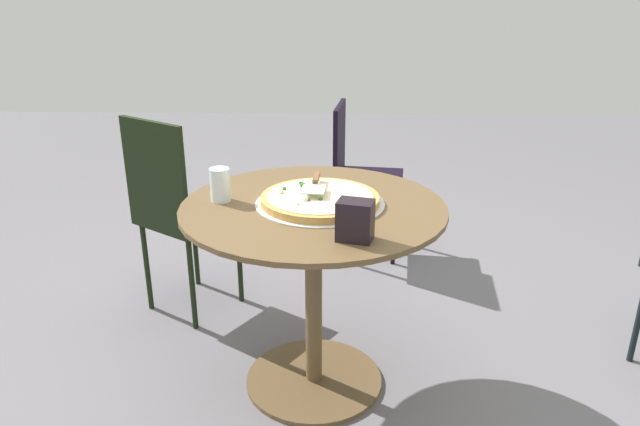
# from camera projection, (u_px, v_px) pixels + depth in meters

# --- Properties ---
(ground_plane) EXTENTS (10.00, 10.00, 0.00)m
(ground_plane) POSITION_uv_depth(u_px,v_px,m) (314.00, 381.00, 2.29)
(ground_plane) COLOR slate
(patio_table) EXTENTS (0.91, 0.91, 0.73)m
(patio_table) POSITION_uv_depth(u_px,v_px,m) (314.00, 259.00, 2.10)
(patio_table) COLOR brown
(patio_table) RESTS_ON ground
(pizza_on_tray) EXTENTS (0.45, 0.45, 0.05)m
(pizza_on_tray) POSITION_uv_depth(u_px,v_px,m) (320.00, 200.00, 2.02)
(pizza_on_tray) COLOR beige
(pizza_on_tray) RESTS_ON patio_table
(pizza_server) EXTENTS (0.09, 0.21, 0.02)m
(pizza_server) POSITION_uv_depth(u_px,v_px,m) (315.00, 183.00, 2.06)
(pizza_server) COLOR silver
(pizza_server) RESTS_ON pizza_on_tray
(drinking_cup) EXTENTS (0.07, 0.07, 0.12)m
(drinking_cup) POSITION_uv_depth(u_px,v_px,m) (220.00, 185.00, 2.04)
(drinking_cup) COLOR white
(drinking_cup) RESTS_ON patio_table
(napkin_dispenser) EXTENTS (0.12, 0.10, 0.12)m
(napkin_dispenser) POSITION_uv_depth(u_px,v_px,m) (355.00, 220.00, 1.73)
(napkin_dispenser) COLOR black
(napkin_dispenser) RESTS_ON patio_table
(patio_chair_near) EXTENTS (0.40, 0.40, 0.84)m
(patio_chair_near) POSITION_uv_depth(u_px,v_px,m) (357.00, 168.00, 3.23)
(patio_chair_near) COLOR black
(patio_chair_near) RESTS_ON ground
(patio_chair_far) EXTENTS (0.50, 0.50, 0.92)m
(patio_chair_far) POSITION_uv_depth(u_px,v_px,m) (175.00, 205.00, 2.58)
(patio_chair_far) COLOR black
(patio_chair_far) RESTS_ON ground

